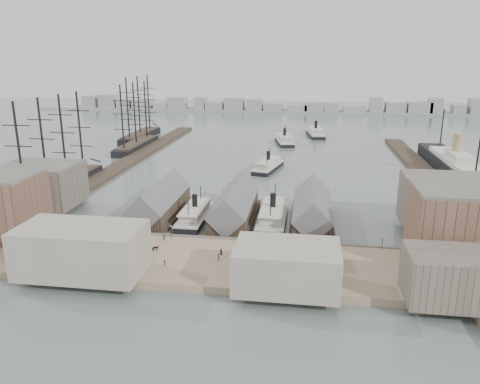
% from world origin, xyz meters
% --- Properties ---
extents(ground, '(900.00, 900.00, 0.00)m').
position_xyz_m(ground, '(0.00, 0.00, 0.00)').
color(ground, '#525E5B').
rests_on(ground, ground).
extents(quay, '(180.00, 30.00, 2.00)m').
position_xyz_m(quay, '(0.00, -20.00, 1.00)').
color(quay, '#89745C').
rests_on(quay, ground).
extents(seawall, '(180.00, 1.20, 2.30)m').
position_xyz_m(seawall, '(0.00, -5.20, 1.15)').
color(seawall, '#59544C').
rests_on(seawall, ground).
extents(west_wharf, '(10.00, 220.00, 1.60)m').
position_xyz_m(west_wharf, '(-68.00, 100.00, 0.80)').
color(west_wharf, '#2D231C').
rests_on(west_wharf, ground).
extents(east_wharf, '(10.00, 180.00, 1.60)m').
position_xyz_m(east_wharf, '(78.00, 90.00, 0.80)').
color(east_wharf, '#2D231C').
rests_on(east_wharf, ground).
extents(ferry_shed_west, '(14.00, 42.00, 12.60)m').
position_xyz_m(ferry_shed_west, '(-26.00, 16.88, 4.64)').
color(ferry_shed_west, '#2D231C').
rests_on(ferry_shed_west, ground).
extents(ferry_shed_center, '(14.00, 42.00, 12.60)m').
position_xyz_m(ferry_shed_center, '(0.00, 16.88, 4.64)').
color(ferry_shed_center, '#2D231C').
rests_on(ferry_shed_center, ground).
extents(ferry_shed_east, '(14.00, 42.00, 12.60)m').
position_xyz_m(ferry_shed_east, '(26.00, 16.88, 4.64)').
color(ferry_shed_east, '#2D231C').
rests_on(ferry_shed_east, ground).
extents(warehouse_west_back, '(26.00, 20.00, 14.00)m').
position_xyz_m(warehouse_west_back, '(-70.00, 18.00, 9.00)').
color(warehouse_west_back, '#60564C').
rests_on(warehouse_west_back, west_land).
extents(warehouse_east_front, '(30.00, 18.00, 19.00)m').
position_xyz_m(warehouse_east_front, '(66.00, -12.00, 11.50)').
color(warehouse_east_front, brown).
rests_on(warehouse_east_front, east_land).
extents(warehouse_east_back, '(28.00, 20.00, 15.00)m').
position_xyz_m(warehouse_east_back, '(68.00, 15.00, 9.50)').
color(warehouse_east_back, '#60564C').
rests_on(warehouse_east_back, east_land).
extents(street_bldg_center, '(24.00, 16.00, 10.00)m').
position_xyz_m(street_bldg_center, '(20.00, -32.00, 7.00)').
color(street_bldg_center, gray).
rests_on(street_bldg_center, quay).
extents(street_bldg_west, '(30.00, 16.00, 12.00)m').
position_xyz_m(street_bldg_west, '(-30.00, -32.00, 8.00)').
color(street_bldg_west, gray).
rests_on(street_bldg_west, quay).
extents(street_bldg_east, '(18.00, 14.00, 11.00)m').
position_xyz_m(street_bldg_east, '(55.00, -33.00, 7.50)').
color(street_bldg_east, '#60564C').
rests_on(street_bldg_east, quay).
extents(lamp_post_far_w, '(0.44, 0.44, 3.92)m').
position_xyz_m(lamp_post_far_w, '(-45.00, -7.00, 4.71)').
color(lamp_post_far_w, black).
rests_on(lamp_post_far_w, quay).
extents(lamp_post_near_w, '(0.44, 0.44, 3.92)m').
position_xyz_m(lamp_post_near_w, '(-15.00, -7.00, 4.71)').
color(lamp_post_near_w, black).
rests_on(lamp_post_near_w, quay).
extents(lamp_post_near_e, '(0.44, 0.44, 3.92)m').
position_xyz_m(lamp_post_near_e, '(15.00, -7.00, 4.71)').
color(lamp_post_near_e, black).
rests_on(lamp_post_near_e, quay).
extents(lamp_post_far_e, '(0.44, 0.44, 3.92)m').
position_xyz_m(lamp_post_far_e, '(45.00, -7.00, 4.71)').
color(lamp_post_far_e, black).
rests_on(lamp_post_far_e, quay).
extents(far_shore, '(500.00, 40.00, 15.72)m').
position_xyz_m(far_shore, '(-2.07, 334.14, 3.91)').
color(far_shore, gray).
rests_on(far_shore, ground).
extents(ferry_docked_west, '(8.15, 27.15, 9.70)m').
position_xyz_m(ferry_docked_west, '(-13.00, 14.37, 2.27)').
color(ferry_docked_west, black).
rests_on(ferry_docked_west, ground).
extents(ferry_docked_east, '(8.93, 29.77, 10.63)m').
position_xyz_m(ferry_docked_east, '(13.00, 16.44, 2.49)').
color(ferry_docked_east, black).
rests_on(ferry_docked_east, ground).
extents(ferry_open_near, '(14.25, 28.98, 9.94)m').
position_xyz_m(ferry_open_near, '(4.99, 89.94, 2.33)').
color(ferry_open_near, black).
rests_on(ferry_open_near, ground).
extents(ferry_open_mid, '(14.48, 30.47, 10.46)m').
position_xyz_m(ferry_open_mid, '(8.96, 160.93, 2.45)').
color(ferry_open_mid, black).
rests_on(ferry_open_mid, ground).
extents(ferry_open_far, '(13.82, 32.08, 11.08)m').
position_xyz_m(ferry_open_far, '(28.51, 192.78, 2.60)').
color(ferry_open_far, black).
rests_on(ferry_open_far, ground).
extents(sailing_ship_near, '(9.40, 64.73, 38.63)m').
position_xyz_m(sailing_ship_near, '(-76.77, 40.54, 2.84)').
color(sailing_ship_near, black).
rests_on(sailing_ship_near, ground).
extents(sailing_ship_mid, '(9.37, 54.14, 38.52)m').
position_xyz_m(sailing_ship_mid, '(-77.09, 131.40, 2.76)').
color(sailing_ship_mid, black).
rests_on(sailing_ship_mid, ground).
extents(sailing_ship_far, '(9.89, 54.96, 40.67)m').
position_xyz_m(sailing_ship_far, '(-86.71, 164.72, 2.94)').
color(sailing_ship_far, black).
rests_on(sailing_ship_far, ground).
extents(ocean_steamer, '(13.05, 95.35, 19.07)m').
position_xyz_m(ocean_steamer, '(92.00, 94.69, 4.10)').
color(ocean_steamer, black).
rests_on(ocean_steamer, ground).
extents(tram, '(3.95, 10.86, 3.77)m').
position_xyz_m(tram, '(30.09, -16.12, 3.93)').
color(tram, black).
rests_on(tram, quay).
extents(horse_cart_left, '(4.77, 2.65, 1.50)m').
position_xyz_m(horse_cart_left, '(-39.84, -14.45, 2.78)').
color(horse_cart_left, black).
rests_on(horse_cart_left, quay).
extents(horse_cart_center, '(4.89, 1.96, 1.46)m').
position_xyz_m(horse_cart_center, '(-17.55, -16.53, 2.77)').
color(horse_cart_center, black).
rests_on(horse_cart_center, quay).
extents(horse_cart_right, '(4.82, 3.23, 1.61)m').
position_xyz_m(horse_cart_right, '(12.73, -20.84, 2.82)').
color(horse_cart_right, black).
rests_on(horse_cart_right, quay).
extents(pedestrian_0, '(0.76, 0.72, 1.69)m').
position_xyz_m(pedestrian_0, '(-54.56, -13.29, 2.84)').
color(pedestrian_0, black).
rests_on(pedestrian_0, quay).
extents(pedestrian_1, '(0.98, 1.00, 1.62)m').
position_xyz_m(pedestrian_1, '(-44.55, -17.08, 2.81)').
color(pedestrian_1, black).
rests_on(pedestrian_1, quay).
extents(pedestrian_2, '(1.13, 1.36, 1.82)m').
position_xyz_m(pedestrian_2, '(-16.50, -9.17, 2.91)').
color(pedestrian_2, black).
rests_on(pedestrian_2, quay).
extents(pedestrian_3, '(0.79, 1.01, 1.60)m').
position_xyz_m(pedestrian_3, '(-11.28, -25.34, 2.80)').
color(pedestrian_3, black).
rests_on(pedestrian_3, quay).
extents(pedestrian_4, '(0.93, 0.66, 1.78)m').
position_xyz_m(pedestrian_4, '(1.74, -16.77, 2.89)').
color(pedestrian_4, black).
rests_on(pedestrian_4, quay).
extents(pedestrian_5, '(0.63, 0.76, 1.82)m').
position_xyz_m(pedestrian_5, '(1.77, -20.29, 2.91)').
color(pedestrian_5, black).
rests_on(pedestrian_5, quay).
extents(pedestrian_6, '(0.87, 0.95, 1.58)m').
position_xyz_m(pedestrian_6, '(28.36, -8.12, 2.79)').
color(pedestrian_6, black).
rests_on(pedestrian_6, quay).
extents(pedestrian_7, '(1.17, 1.12, 1.59)m').
position_xyz_m(pedestrian_7, '(24.68, -22.61, 2.80)').
color(pedestrian_7, black).
rests_on(pedestrian_7, quay).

